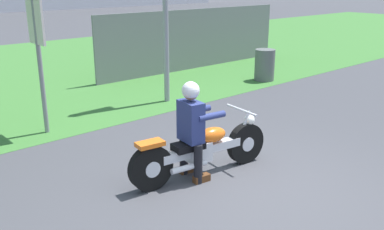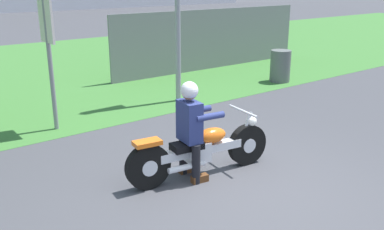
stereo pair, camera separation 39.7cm
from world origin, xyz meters
The scene contains 7 objects.
ground centered at (0.00, 0.00, 0.00)m, with size 120.00×120.00×0.00m, color #424247.
grass_verge centered at (0.00, 9.60, 0.00)m, with size 60.00×12.00×0.01m, color #3D7533.
motorcycle_lead centered at (-0.19, 0.93, 0.38)m, with size 2.23×0.67×0.87m.
rider_lead centered at (-0.36, 0.95, 0.81)m, with size 0.59×0.51×1.39m.
trash_can centered at (5.15, 4.17, 0.43)m, with size 0.54×0.54×0.85m, color #595E5B.
sign_banner centered at (-1.09, 4.11, 1.72)m, with size 0.08×0.60×2.60m.
fence_segment centered at (4.89, 6.69, 0.90)m, with size 7.00×0.06×1.80m, color slate.
Camera 1 is at (-4.01, -3.17, 2.68)m, focal length 40.26 mm.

